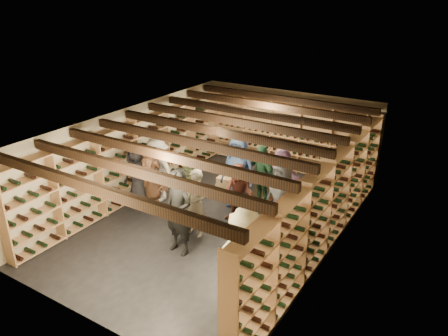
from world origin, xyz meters
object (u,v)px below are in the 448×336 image
Objects in this scene: person_0 at (138,174)px; person_9 at (158,170)px; person_2 at (190,190)px; person_8 at (239,194)px; crate_stack_left at (263,190)px; person_10 at (261,175)px; crate_loose at (309,214)px; person_12 at (281,196)px; person_1 at (179,212)px; person_4 at (286,237)px; person_11 at (281,180)px; person_7 at (196,203)px; crate_stack_right at (227,186)px; person_3 at (245,250)px; person_6 at (239,172)px; person_5 at (151,182)px.

person_9 is at bearing 70.93° from person_0.
person_2 is 1.14× the size of person_8.
crate_stack_left is 0.65m from person_10.
crate_loose is 1.17m from person_12.
person_1 is 2.87m from person_10.
crate_loose is 0.30× the size of person_0.
person_11 is (-1.16, 2.24, 0.07)m from person_4.
person_1 reaches higher than person_4.
person_9 is 2.67m from person_10.
person_9 is (-1.96, 1.68, -0.10)m from person_1.
person_2 is 1.08× the size of person_7.
crate_stack_right is at bearing 69.92° from person_2.
person_4 is 1.62m from person_12.
person_2 is at bearing 122.07° from person_1.
crate_stack_right is at bearing 175.28° from person_12.
person_1 reaches higher than crate_stack_right.
person_2 is 1.00× the size of person_3.
person_8 is 1.10m from person_10.
person_0 is 3.60m from person_11.
person_0 is 0.90× the size of person_6.
person_9 is at bearing 137.65° from person_2.
person_12 is (-0.40, 2.39, -0.03)m from person_3.
person_3 is at bearing -47.32° from person_10.
person_12 is at bearing 95.65° from person_3.
person_4 reaches higher than person_8.
crate_stack_right is 0.28× the size of person_1.
person_1 reaches higher than person_0.
person_7 is at bearing -62.51° from person_2.
crate_stack_right is at bearing 152.75° from person_4.
person_1 is 1.01× the size of person_6.
crate_loose is 3.99m from person_9.
person_7 is at bearing -11.07° from person_9.
person_3 is at bearing -22.63° from person_7.
crate_loose is 0.32× the size of person_7.
person_10 is at bearing -171.97° from person_11.
person_7 is at bearing -96.78° from person_6.
crate_stack_left is at bearing 44.46° from person_0.
crate_stack_right is 2.20m from person_12.
person_9 is 3.18m from person_11.
person_2 is at bearing -99.80° from person_10.
person_1 is at bearing -78.92° from person_10.
crate_stack_left is 0.31× the size of person_9.
person_3 is at bearing -68.20° from person_11.
person_4 is (0.37, 0.97, -0.11)m from person_3.
person_4 is 2.90m from person_6.
person_5 is at bearing -121.89° from crate_stack_right.
person_11 reaches higher than crate_stack_left.
person_3 reaches higher than person_11.
crate_stack_left is at bearing 108.08° from person_3.
crate_stack_right is 0.36× the size of person_4.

